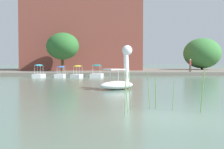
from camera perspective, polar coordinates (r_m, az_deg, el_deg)
ground_plane at (r=10.12m, az=10.14°, el=-7.90°), size 534.79×534.79×0.00m
shore_bank_far at (r=50.93m, az=-1.82°, el=0.58°), size 148.37×25.22×0.51m
swan_boat at (r=19.86m, az=1.36°, el=-0.59°), size 2.81×2.34×2.94m
pedal_boat_teal at (r=36.22m, az=-2.90°, el=0.17°), size 1.73×2.38×1.53m
pedal_boat_yellow at (r=36.24m, az=-6.48°, el=0.11°), size 1.79×2.44×1.44m
pedal_boat_blue at (r=36.49m, az=-9.63°, el=0.06°), size 1.50×2.40×1.36m
pedal_boat_cyan at (r=36.54m, az=-13.69°, el=0.16°), size 1.35×2.21×1.55m
tree_willow_near_path at (r=56.36m, az=16.71°, el=3.88°), size 7.22×7.62×5.63m
tree_broadleaf_behind_dock at (r=44.22m, az=-9.37°, el=5.31°), size 6.73×6.91×5.59m
person_on_path at (r=42.45m, az=14.61°, el=1.83°), size 0.25×0.25×1.75m
apartment_block at (r=54.50m, az=-5.63°, el=8.90°), size 19.47×13.54×15.11m
reed_clump_foreground at (r=11.23m, az=8.95°, el=-3.23°), size 2.95×1.45×1.58m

